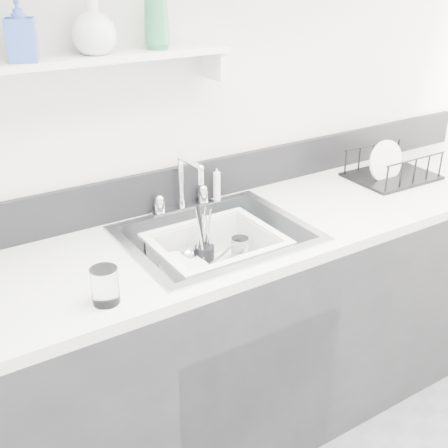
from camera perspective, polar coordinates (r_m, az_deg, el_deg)
room_shell at (r=1.17m, az=21.30°, el=17.98°), size 3.50×3.00×2.60m
counter_run at (r=2.22m, az=-0.70°, el=-11.70°), size 3.20×0.62×0.92m
backsplash at (r=2.19m, az=-4.91°, el=3.80°), size 3.20×0.02×0.16m
sink at (r=2.02m, az=-0.76°, el=-3.32°), size 0.64×0.52×0.20m
faucet at (r=2.15m, az=-4.23°, el=2.87°), size 0.26×0.18×0.23m
side_sprayer at (r=2.23m, az=-0.73°, el=4.04°), size 0.03×0.03×0.14m
wall_shelf at (r=1.86m, az=-14.43°, el=15.65°), size 1.00×0.16×0.12m
wash_tub at (r=1.99m, az=-0.81°, el=-3.55°), size 0.53×0.48×0.17m
plate_stack at (r=1.96m, az=-3.50°, el=-5.53°), size 0.25×0.25×0.10m
utensil_cup at (r=2.05m, az=-2.00°, el=-3.16°), size 0.07×0.07×0.24m
ladle at (r=2.02m, az=-1.91°, el=-4.08°), size 0.26×0.29×0.08m
tumbler_in_tub at (r=2.11m, az=1.62°, el=-2.58°), size 0.07×0.07×0.09m
tumbler_counter at (r=1.61m, az=-12.00°, el=-6.16°), size 0.10×0.10×0.11m
dish_rack at (r=2.58m, az=16.78°, el=5.90°), size 0.38×0.29×0.13m
bowl_small at (r=2.03m, az=2.68°, el=-4.83°), size 0.10×0.10×0.03m
soap_bottle_b at (r=1.77m, az=-20.00°, el=18.08°), size 0.10×0.10×0.18m
soap_bottle_c at (r=1.85m, az=-13.13°, el=19.11°), size 0.18×0.18×0.18m
soap_bottle_d at (r=1.93m, az=-6.91°, el=20.50°), size 0.10×0.10×0.22m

